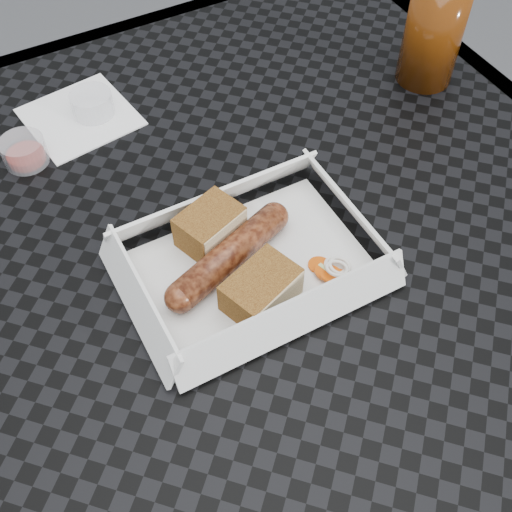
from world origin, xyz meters
The scene contains 11 objects.
ground centered at (0.00, 0.00, 0.00)m, with size 60.00×60.00×0.00m, color #4E4E51.
patio_table centered at (0.00, 0.00, 0.67)m, with size 0.80×0.80×0.74m.
food_tray centered at (-0.03, -0.07, 0.75)m, with size 0.22×0.15×0.00m, color white.
bratwurst centered at (-0.05, -0.06, 0.76)m, with size 0.16×0.07×0.03m.
bread_near centered at (-0.05, -0.02, 0.77)m, with size 0.06×0.04×0.04m, color brown.
bread_far centered at (-0.04, -0.11, 0.77)m, with size 0.07×0.05×0.04m, color brown.
veg_garnish centered at (0.04, -0.11, 0.75)m, with size 0.03×0.03×0.00m.
napkin centered at (-0.11, 0.23, 0.75)m, with size 0.12×0.12×0.00m, color white.
condiment_cup_sauce centered at (-0.19, 0.19, 0.76)m, with size 0.05×0.05×0.03m, color maroon.
condiment_cup_empty centered at (-0.09, 0.23, 0.76)m, with size 0.05×0.05×0.03m, color silver.
drink_glass centered at (0.30, 0.10, 0.81)m, with size 0.07×0.07×0.14m, color #4F2206.
Camera 1 is at (-0.21, -0.40, 1.26)m, focal length 45.00 mm.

